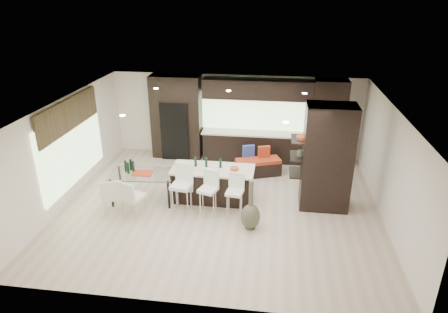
# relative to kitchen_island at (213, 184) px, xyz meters

# --- Properties ---
(ground) EXTENTS (8.00, 8.00, 0.00)m
(ground) POSITION_rel_kitchen_island_xyz_m (0.26, -0.36, -0.45)
(ground) COLOR beige
(ground) RESTS_ON ground
(back_wall) EXTENTS (8.00, 0.02, 2.70)m
(back_wall) POSITION_rel_kitchen_island_xyz_m (0.26, 3.14, 0.90)
(back_wall) COLOR white
(back_wall) RESTS_ON ground
(left_wall) EXTENTS (0.02, 7.00, 2.70)m
(left_wall) POSITION_rel_kitchen_island_xyz_m (-3.74, -0.36, 0.90)
(left_wall) COLOR white
(left_wall) RESTS_ON ground
(right_wall) EXTENTS (0.02, 7.00, 2.70)m
(right_wall) POSITION_rel_kitchen_island_xyz_m (4.26, -0.36, 0.90)
(right_wall) COLOR white
(right_wall) RESTS_ON ground
(ceiling) EXTENTS (8.00, 7.00, 0.02)m
(ceiling) POSITION_rel_kitchen_island_xyz_m (0.26, -0.36, 2.25)
(ceiling) COLOR white
(ceiling) RESTS_ON ground
(window_left) EXTENTS (0.04, 3.20, 1.90)m
(window_left) POSITION_rel_kitchen_island_xyz_m (-3.70, -0.16, 0.90)
(window_left) COLOR #B2D199
(window_left) RESTS_ON left_wall
(window_back) EXTENTS (3.40, 0.04, 1.20)m
(window_back) POSITION_rel_kitchen_island_xyz_m (0.86, 3.10, 1.10)
(window_back) COLOR #B2D199
(window_back) RESTS_ON back_wall
(stone_accent) EXTENTS (0.08, 3.00, 0.80)m
(stone_accent) POSITION_rel_kitchen_island_xyz_m (-3.67, -0.16, 1.80)
(stone_accent) COLOR brown
(stone_accent) RESTS_ON left_wall
(ceiling_spots) EXTENTS (4.00, 3.00, 0.02)m
(ceiling_spots) POSITION_rel_kitchen_island_xyz_m (0.26, -0.11, 2.23)
(ceiling_spots) COLOR white
(ceiling_spots) RESTS_ON ceiling
(back_cabinetry) EXTENTS (6.80, 0.68, 2.70)m
(back_cabinetry) POSITION_rel_kitchen_island_xyz_m (0.76, 2.81, 0.90)
(back_cabinetry) COLOR black
(back_cabinetry) RESTS_ON ground
(refrigerator) EXTENTS (0.90, 0.68, 1.90)m
(refrigerator) POSITION_rel_kitchen_island_xyz_m (-1.64, 2.76, 0.50)
(refrigerator) COLOR black
(refrigerator) RESTS_ON ground
(partition_column) EXTENTS (1.20, 0.80, 2.70)m
(partition_column) POSITION_rel_kitchen_island_xyz_m (2.86, 0.04, 0.90)
(partition_column) COLOR black
(partition_column) RESTS_ON ground
(kitchen_island) EXTENTS (2.15, 0.93, 0.89)m
(kitchen_island) POSITION_rel_kitchen_island_xyz_m (0.00, 0.00, 0.00)
(kitchen_island) COLOR black
(kitchen_island) RESTS_ON ground
(stool_left) EXTENTS (0.53, 0.53, 1.04)m
(stool_left) POSITION_rel_kitchen_island_xyz_m (-0.66, -0.79, 0.07)
(stool_left) COLOR white
(stool_left) RESTS_ON ground
(stool_mid) EXTENTS (0.52, 0.52, 0.93)m
(stool_mid) POSITION_rel_kitchen_island_xyz_m (0.00, -0.76, 0.02)
(stool_mid) COLOR white
(stool_mid) RESTS_ON ground
(stool_right) EXTENTS (0.45, 0.45, 0.89)m
(stool_right) POSITION_rel_kitchen_island_xyz_m (0.66, -0.76, -0.00)
(stool_right) COLOR white
(stool_right) RESTS_ON ground
(bench) EXTENTS (1.43, 0.94, 0.51)m
(bench) POSITION_rel_kitchen_island_xyz_m (1.10, 1.64, -0.19)
(bench) COLOR black
(bench) RESTS_ON ground
(floor_vase) EXTENTS (0.54, 0.54, 1.24)m
(floor_vase) POSITION_rel_kitchen_island_xyz_m (1.09, -1.25, 0.17)
(floor_vase) COLOR #454C37
(floor_vase) RESTS_ON ground
(dining_table) EXTENTS (1.70, 1.05, 0.79)m
(dining_table) POSITION_rel_kitchen_island_xyz_m (-1.80, -0.31, -0.05)
(dining_table) COLOR white
(dining_table) RESTS_ON ground
(chair_near) EXTENTS (0.63, 0.63, 0.92)m
(chair_near) POSITION_rel_kitchen_island_xyz_m (-1.80, -1.10, 0.01)
(chair_near) COLOR white
(chair_near) RESTS_ON ground
(chair_far) EXTENTS (0.66, 0.66, 0.94)m
(chair_far) POSITION_rel_kitchen_island_xyz_m (-2.31, -1.10, 0.02)
(chair_far) COLOR white
(chair_far) RESTS_ON ground
(chair_end) EXTENTS (0.49, 0.49, 0.83)m
(chair_end) POSITION_rel_kitchen_island_xyz_m (-0.68, -0.31, -0.03)
(chair_end) COLOR white
(chair_end) RESTS_ON ground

